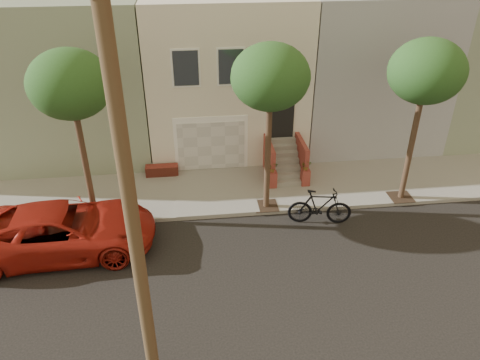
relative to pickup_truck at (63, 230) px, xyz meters
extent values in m
plane|color=black|center=(6.20, -2.20, -0.85)|extent=(90.00, 90.00, 0.00)
cube|color=gray|center=(6.20, 3.15, -0.77)|extent=(40.00, 3.70, 0.15)
cube|color=beige|center=(6.20, 9.00, 2.80)|extent=(7.00, 8.00, 7.00)
cube|color=gray|center=(-0.60, 9.00, 2.80)|extent=(6.50, 8.00, 7.00)
cube|color=gray|center=(13.00, 9.00, 2.80)|extent=(6.50, 8.00, 7.00)
cube|color=gray|center=(19.50, 9.00, 2.80)|extent=(6.50, 8.00, 7.00)
cube|color=white|center=(5.30, 5.02, 0.55)|extent=(3.20, 0.12, 2.50)
cube|color=silver|center=(5.30, 4.96, 0.45)|extent=(2.90, 0.06, 2.20)
cube|color=gray|center=(5.30, 3.15, -0.69)|extent=(3.20, 3.70, 0.02)
cube|color=#933828|center=(3.10, 4.70, -0.48)|extent=(1.40, 0.45, 0.44)
cube|color=black|center=(8.40, 4.97, 1.70)|extent=(1.00, 0.06, 2.00)
cube|color=#3F4751|center=(4.40, 4.97, 3.90)|extent=(1.00, 0.06, 1.40)
cube|color=white|center=(4.40, 4.99, 3.90)|extent=(1.15, 0.05, 1.55)
cube|color=#3F4751|center=(6.20, 4.97, 3.90)|extent=(1.00, 0.06, 1.40)
cube|color=white|center=(6.20, 4.99, 3.90)|extent=(1.15, 0.05, 1.55)
cube|color=#3F4751|center=(8.00, 4.97, 3.90)|extent=(1.00, 0.06, 1.40)
cube|color=white|center=(8.00, 4.99, 3.90)|extent=(1.15, 0.05, 1.55)
cube|color=gray|center=(8.40, 3.18, -0.60)|extent=(1.20, 0.28, 0.20)
cube|color=gray|center=(8.40, 3.46, -0.40)|extent=(1.20, 0.28, 0.20)
cube|color=gray|center=(8.40, 3.74, -0.20)|extent=(1.20, 0.28, 0.20)
cube|color=gray|center=(8.40, 4.02, 0.00)|extent=(1.20, 0.28, 0.20)
cube|color=gray|center=(8.40, 4.30, 0.20)|extent=(1.20, 0.28, 0.20)
cube|color=gray|center=(8.40, 4.58, 0.40)|extent=(1.20, 0.28, 0.20)
cube|color=gray|center=(8.40, 4.86, 0.60)|extent=(1.20, 0.28, 0.20)
cube|color=brown|center=(7.70, 4.02, 0.10)|extent=(0.18, 1.96, 1.60)
cube|color=brown|center=(9.10, 4.02, 0.10)|extent=(0.18, 1.96, 1.60)
cube|color=brown|center=(7.70, 3.14, -0.35)|extent=(0.35, 0.35, 0.70)
imported|color=#214518|center=(7.70, 3.14, 0.23)|extent=(0.40, 0.35, 0.45)
cube|color=brown|center=(9.10, 3.14, -0.35)|extent=(0.35, 0.35, 0.70)
imported|color=#214518|center=(9.10, 3.14, 0.23)|extent=(0.41, 0.35, 0.45)
cube|color=#2D2116|center=(0.70, 1.70, -0.69)|extent=(0.90, 0.90, 0.02)
cylinder|color=#352618|center=(0.70, 1.70, 1.40)|extent=(0.22, 0.22, 4.20)
ellipsoid|color=#214518|center=(0.70, 1.70, 4.45)|extent=(2.70, 2.57, 2.29)
cube|color=#2D2116|center=(7.20, 1.70, -0.69)|extent=(0.90, 0.90, 0.02)
cylinder|color=#352618|center=(7.20, 1.70, 1.40)|extent=(0.22, 0.22, 4.20)
ellipsoid|color=#214518|center=(7.20, 1.70, 4.45)|extent=(2.70, 2.57, 2.29)
cube|color=#2D2116|center=(12.70, 1.70, -0.69)|extent=(0.90, 0.90, 0.02)
cylinder|color=#352618|center=(12.70, 1.70, 1.40)|extent=(0.22, 0.22, 4.20)
ellipsoid|color=#214518|center=(12.70, 1.70, 4.45)|extent=(2.70, 2.57, 2.29)
cylinder|color=#4D3923|center=(3.20, -5.40, 4.15)|extent=(0.30, 0.30, 10.00)
imported|color=#A21D13|center=(0.00, 0.00, 0.00)|extent=(6.21, 3.07, 1.69)
imported|color=black|center=(9.00, 0.58, -0.14)|extent=(2.42, 1.02, 1.41)
camera|label=1|loc=(4.44, -12.89, 9.02)|focal=33.91mm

